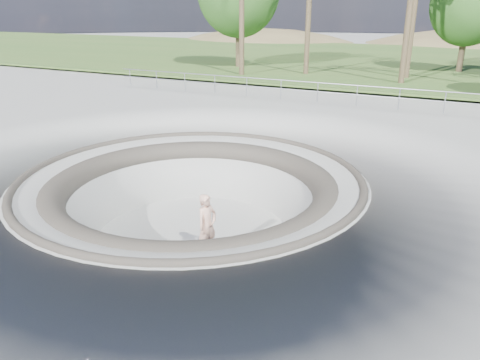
{
  "coord_description": "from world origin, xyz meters",
  "views": [
    {
      "loc": [
        7.16,
        -11.03,
        4.77
      ],
      "look_at": [
        1.28,
        0.67,
        -0.1
      ],
      "focal_mm": 35.0,
      "sensor_mm": 36.0,
      "label": 1
    }
  ],
  "objects": [
    {
      "name": "ground",
      "position": [
        0.0,
        0.0,
        0.0
      ],
      "size": [
        180.0,
        180.0,
        0.0
      ],
      "primitive_type": "plane",
      "color": "#A0A09B",
      "rests_on": "ground"
    },
    {
      "name": "distant_hills",
      "position": [
        3.78,
        57.17,
        -7.02
      ],
      "size": [
        103.2,
        45.0,
        28.6
      ],
      "color": "brown",
      "rests_on": "ground"
    },
    {
      "name": "skateboard",
      "position": [
        1.12,
        -1.03,
        -1.83
      ],
      "size": [
        0.85,
        0.45,
        0.09
      ],
      "color": "olive",
      "rests_on": "ground"
    },
    {
      "name": "skate_bowl",
      "position": [
        0.0,
        0.0,
        -1.83
      ],
      "size": [
        14.0,
        14.0,
        4.1
      ],
      "color": "#A0A09B",
      "rests_on": "ground"
    },
    {
      "name": "grass_strip",
      "position": [
        0.0,
        34.0,
        0.22
      ],
      "size": [
        180.0,
        36.0,
        0.12
      ],
      "color": "#395D25",
      "rests_on": "ground"
    },
    {
      "name": "skater",
      "position": [
        1.12,
        -1.03,
        -0.9
      ],
      "size": [
        0.57,
        0.75,
        1.82
      ],
      "primitive_type": "imported",
      "rotation": [
        0.0,
        0.0,
        1.34
      ],
      "color": "#EAB197",
      "rests_on": "skateboard"
    },
    {
      "name": "safety_railing",
      "position": [
        0.0,
        12.0,
        0.69
      ],
      "size": [
        25.0,
        0.06,
        1.03
      ],
      "color": "#94969C",
      "rests_on": "ground"
    },
    {
      "name": "bushy_tree_mid",
      "position": [
        5.83,
        27.57,
        4.92
      ],
      "size": [
        5.32,
        4.83,
        7.67
      ],
      "color": "brown",
      "rests_on": "ground"
    }
  ]
}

